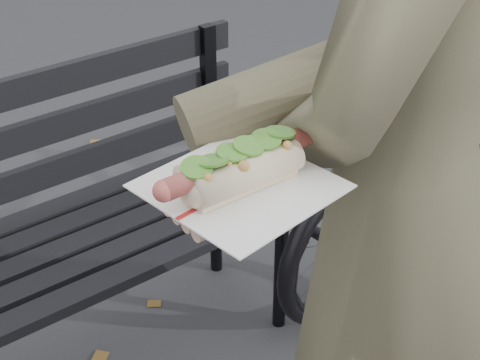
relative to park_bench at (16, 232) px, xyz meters
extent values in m
cylinder|color=black|center=(0.68, -0.24, -0.30)|extent=(0.04, 0.04, 0.45)
cylinder|color=black|center=(0.68, 0.10, -0.30)|extent=(0.04, 0.04, 0.45)
cube|color=black|center=(0.01, -0.25, -0.06)|extent=(1.50, 0.07, 0.03)
cube|color=black|center=(0.01, -0.16, -0.06)|extent=(1.50, 0.07, 0.03)
cube|color=black|center=(0.01, -0.07, -0.06)|extent=(1.50, 0.07, 0.03)
cube|color=black|center=(0.01, 0.02, -0.06)|extent=(1.50, 0.07, 0.03)
cube|color=black|center=(0.01, 0.11, -0.06)|extent=(1.50, 0.07, 0.03)
cube|color=black|center=(0.68, 0.12, 0.15)|extent=(0.04, 0.03, 0.42)
imported|color=black|center=(1.38, -0.24, -0.11)|extent=(1.63, 0.73, 0.83)
imported|color=brown|center=(0.38, -0.89, 0.43)|extent=(0.82, 0.69, 1.91)
cylinder|color=brown|center=(0.24, -0.89, 0.71)|extent=(0.51, 0.23, 0.19)
cylinder|color=#D8A384|center=(0.02, -0.96, 0.65)|extent=(0.09, 0.08, 0.07)
ellipsoid|color=#D8A384|center=(-0.02, -0.97, 0.64)|extent=(0.10, 0.11, 0.03)
cylinder|color=#D8A384|center=(-0.07, -1.00, 0.64)|extent=(0.06, 0.02, 0.02)
cylinder|color=#D8A384|center=(-0.07, -0.98, 0.64)|extent=(0.06, 0.02, 0.02)
cylinder|color=#D8A384|center=(-0.07, -0.96, 0.64)|extent=(0.06, 0.02, 0.02)
cylinder|color=#D8A384|center=(-0.07, -0.94, 0.64)|extent=(0.06, 0.02, 0.02)
cylinder|color=#D8A384|center=(-0.01, -1.03, 0.64)|extent=(0.04, 0.05, 0.02)
cube|color=white|center=(-0.02, -0.97, 0.66)|extent=(0.21, 0.21, 0.00)
cube|color=#B21E1E|center=(-0.02, -0.97, 0.66)|extent=(0.19, 0.03, 0.00)
cylinder|color=#B74E46|center=(-0.02, -0.97, 0.69)|extent=(0.20, 0.03, 0.02)
sphere|color=#B74E46|center=(-0.12, -0.97, 0.69)|extent=(0.02, 0.03, 0.02)
sphere|color=#B74E46|center=(0.08, -0.97, 0.69)|extent=(0.03, 0.03, 0.02)
sphere|color=#9E6B2D|center=(0.02, -0.95, 0.70)|extent=(0.01, 0.01, 0.01)
sphere|color=#9E6B2D|center=(0.00, -0.98, 0.70)|extent=(0.01, 0.01, 0.01)
sphere|color=#9E6B2D|center=(-0.01, -0.95, 0.70)|extent=(0.01, 0.01, 0.01)
sphere|color=#9E6B2D|center=(-0.06, -0.96, 0.70)|extent=(0.01, 0.01, 0.01)
sphere|color=#9E6B2D|center=(-0.04, -0.98, 0.70)|extent=(0.01, 0.01, 0.01)
sphere|color=#9E6B2D|center=(-0.07, -0.99, 0.69)|extent=(0.01, 0.01, 0.01)
sphere|color=#9E6B2D|center=(-0.08, -0.97, 0.70)|extent=(0.01, 0.01, 0.01)
sphere|color=#9E6B2D|center=(0.01, -0.96, 0.70)|extent=(0.01, 0.01, 0.01)
sphere|color=#9E6B2D|center=(-0.01, -0.96, 0.70)|extent=(0.01, 0.01, 0.01)
sphere|color=#9E6B2D|center=(-0.04, -0.99, 0.70)|extent=(0.01, 0.01, 0.01)
sphere|color=#9E6B2D|center=(0.02, -0.97, 0.70)|extent=(0.01, 0.01, 0.01)
sphere|color=#9E6B2D|center=(-0.02, -0.96, 0.70)|extent=(0.01, 0.01, 0.01)
sphere|color=#9E6B2D|center=(0.04, -0.99, 0.70)|extent=(0.01, 0.01, 0.01)
sphere|color=#9E6B2D|center=(0.03, -0.99, 0.70)|extent=(0.01, 0.01, 0.01)
sphere|color=#9E6B2D|center=(0.02, -0.97, 0.70)|extent=(0.01, 0.01, 0.01)
sphere|color=#9E6B2D|center=(-0.03, -0.95, 0.70)|extent=(0.01, 0.01, 0.01)
sphere|color=#9E6B2D|center=(-0.04, -0.99, 0.70)|extent=(0.01, 0.01, 0.01)
sphere|color=#9E6B2D|center=(-0.03, -1.00, 0.70)|extent=(0.01, 0.01, 0.01)
sphere|color=#9E6B2D|center=(-0.02, -0.97, 0.70)|extent=(0.01, 0.01, 0.01)
sphere|color=#9E6B2D|center=(0.01, -0.95, 0.70)|extent=(0.01, 0.01, 0.01)
sphere|color=#9E6B2D|center=(0.02, -0.99, 0.70)|extent=(0.01, 0.01, 0.01)
sphere|color=#9E6B2D|center=(-0.08, -0.99, 0.70)|extent=(0.01, 0.01, 0.01)
sphere|color=#9E6B2D|center=(-0.07, -0.96, 0.70)|extent=(0.01, 0.01, 0.01)
sphere|color=#9E6B2D|center=(0.01, -0.97, 0.70)|extent=(0.01, 0.01, 0.01)
sphere|color=#9E6B2D|center=(-0.05, -0.96, 0.70)|extent=(0.01, 0.01, 0.01)
sphere|color=#9E6B2D|center=(0.00, -0.96, 0.70)|extent=(0.01, 0.01, 0.01)
sphere|color=#9E6B2D|center=(-0.02, -0.96, 0.70)|extent=(0.01, 0.01, 0.01)
sphere|color=#9E6B2D|center=(-0.01, -0.96, 0.70)|extent=(0.01, 0.01, 0.01)
cylinder|color=#448323|center=(-0.08, -0.97, 0.71)|extent=(0.04, 0.04, 0.01)
cylinder|color=#448323|center=(-0.06, -0.97, 0.71)|extent=(0.04, 0.04, 0.01)
cylinder|color=#448323|center=(-0.03, -0.97, 0.71)|extent=(0.04, 0.04, 0.01)
cylinder|color=#448323|center=(-0.01, -0.97, 0.71)|extent=(0.04, 0.04, 0.01)
cylinder|color=#448323|center=(0.02, -0.97, 0.71)|extent=(0.04, 0.04, 0.01)
cylinder|color=#448323|center=(0.04, -0.97, 0.71)|extent=(0.04, 0.04, 0.01)
cube|color=brown|center=(1.09, -0.21, -0.52)|extent=(0.07, 0.06, 0.00)
cube|color=brown|center=(0.86, 0.98, -0.52)|extent=(0.09, 0.08, 0.00)
cube|color=brown|center=(0.75, 1.12, -0.52)|extent=(0.09, 0.10, 0.00)
cube|color=brown|center=(0.41, 0.07, -0.52)|extent=(0.05, 0.05, 0.00)
cube|color=brown|center=(0.16, -0.04, -0.52)|extent=(0.07, 0.07, 0.00)
camera|label=1|loc=(-0.44, -1.53, 1.12)|focal=55.00mm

